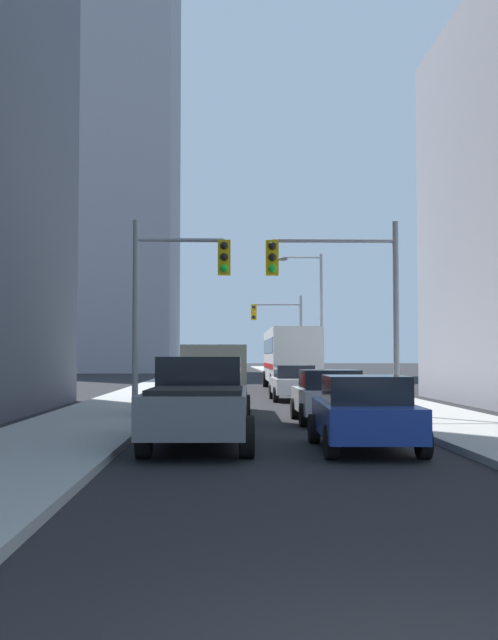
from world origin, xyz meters
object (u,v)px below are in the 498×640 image
sedan_maroon (216,375)px  traffic_signal_near_right (339,285)px  sedan_white (294,383)px  city_bus (290,356)px  sedan_silver (329,396)px  sedan_red (219,378)px  pickup_truck_grey (199,402)px  traffic_signal_near_left (176,286)px  traffic_signal_far_right (279,325)px  sedan_blue (364,412)px  cargo_van_beige (216,375)px

sedan_maroon → traffic_signal_near_right: 24.96m
traffic_signal_near_right → sedan_white: bearing=92.7°
city_bus → sedan_white: size_ratio=2.73×
sedan_silver → sedan_red: bearing=100.1°
sedan_silver → sedan_white: 10.97m
sedan_red → sedan_maroon: bearing=91.9°
pickup_truck_grey → traffic_signal_near_right: bearing=58.9°
traffic_signal_near_left → traffic_signal_far_right: same height
traffic_signal_far_right → sedan_blue: bearing=-91.4°
city_bus → traffic_signal_near_left: (-5.18, -20.57, 2.07)m
city_bus → traffic_signal_near_right: traffic_signal_near_right is taller
cargo_van_beige → traffic_signal_near_left: 3.93m
pickup_truck_grey → traffic_signal_near_right: traffic_signal_near_right is taller
city_bus → sedan_silver: size_ratio=2.74×
sedan_blue → pickup_truck_grey: bearing=166.5°
sedan_blue → traffic_signal_near_left: (-4.28, 7.46, 3.23)m
sedan_maroon → traffic_signal_far_right: traffic_signal_far_right is taller
sedan_red → sedan_white: bearing=-66.7°
pickup_truck_grey → sedan_red: 24.38m
sedan_white → sedan_red: bearing=113.3°
pickup_truck_grey → traffic_signal_near_right: 8.37m
sedan_silver → traffic_signal_far_right: size_ratio=0.70×
city_bus → sedan_blue: size_ratio=2.70×
traffic_signal_near_left → pickup_truck_grey: bearing=-82.3°
sedan_maroon → traffic_signal_near_left: bearing=-92.2°
cargo_van_beige → traffic_signal_far_right: bearing=81.3°
sedan_blue → sedan_maroon: same height
cargo_van_beige → sedan_maroon: size_ratio=1.23×
sedan_white → sedan_red: 8.33m
sedan_blue → traffic_signal_near_left: size_ratio=0.71×
traffic_signal_near_right → traffic_signal_far_right: (0.26, 28.81, -0.03)m
pickup_truck_grey → traffic_signal_far_right: 35.84m
sedan_white → sedan_red: (-3.29, 7.65, 0.00)m
sedan_silver → traffic_signal_far_right: (0.71, 29.71, 3.26)m
pickup_truck_grey → sedan_maroon: bearing=90.0°
sedan_white → sedan_red: size_ratio=1.00×
traffic_signal_near_left → traffic_signal_far_right: 29.27m
city_bus → traffic_signal_near_right: (-0.27, -20.57, 2.13)m
city_bus → traffic_signal_far_right: bearing=90.1°
sedan_red → sedan_silver: bearing=-79.9°
sedan_red → sedan_blue: bearing=-82.9°
sedan_blue → sedan_silver: 6.56m
cargo_van_beige → sedan_red: bearing=90.1°
sedan_blue → sedan_maroon: bearing=96.0°
pickup_truck_grey → sedan_white: 17.09m
cargo_van_beige → traffic_signal_near_left: size_ratio=0.88×
sedan_red → traffic_signal_near_left: (-1.15, -17.73, 3.23)m
pickup_truck_grey → cargo_van_beige: cargo_van_beige is taller
cargo_van_beige → sedan_silver: size_ratio=1.25×
cargo_van_beige → sedan_silver: cargo_van_beige is taller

